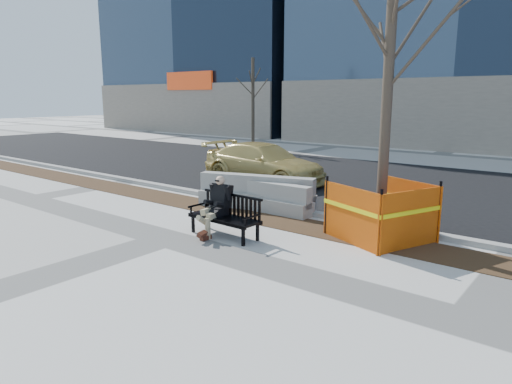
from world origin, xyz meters
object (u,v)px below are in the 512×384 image
jersey_barrier_left (256,208)px  jersey_barrier_right (264,210)px  sedan (264,182)px  tree_fence (379,238)px  bench (224,236)px  seated_man (218,234)px

jersey_barrier_left → jersey_barrier_right: jersey_barrier_left is taller
sedan → jersey_barrier_left: size_ratio=1.47×
sedan → jersey_barrier_right: size_ratio=1.71×
tree_fence → sedan: (-5.92, 3.68, 0.00)m
bench → tree_fence: bearing=38.1°
sedan → jersey_barrier_right: bearing=-139.8°
jersey_barrier_left → jersey_barrier_right: 0.32m
jersey_barrier_left → tree_fence: bearing=-24.1°
bench → jersey_barrier_left: (-1.04, 2.44, 0.00)m
tree_fence → jersey_barrier_right: (-3.41, 0.41, 0.00)m
seated_man → jersey_barrier_right: 2.37m
seated_man → sedan: size_ratio=0.27×
seated_man → jersey_barrier_left: seated_man is taller
bench → seated_man: (-0.23, 0.05, 0.00)m
tree_fence → jersey_barrier_left: size_ratio=2.02×
tree_fence → sedan: bearing=148.1°
seated_man → tree_fence: (2.92, 1.91, 0.00)m
tree_fence → sedan: 6.97m
tree_fence → sedan: size_ratio=1.37×
bench → sedan: sedan is taller
bench → jersey_barrier_right: bench is taller
sedan → jersey_barrier_left: bearing=-142.9°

